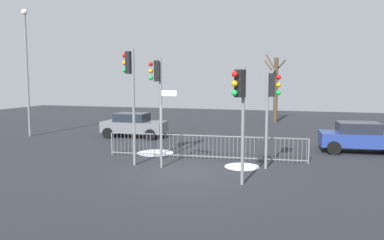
# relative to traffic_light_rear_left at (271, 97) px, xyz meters

# --- Properties ---
(ground_plane) EXTENTS (60.00, 60.00, 0.00)m
(ground_plane) POSITION_rel_traffic_light_rear_left_xyz_m (-2.92, -1.49, -2.83)
(ground_plane) COLOR #26282D
(traffic_light_rear_left) EXTENTS (0.56, 0.36, 3.86)m
(traffic_light_rear_left) POSITION_rel_traffic_light_rear_left_xyz_m (0.00, 0.00, 0.00)
(traffic_light_rear_left) COLOR slate
(traffic_light_rear_left) RESTS_ON ground
(traffic_light_foreground_right) EXTENTS (0.56, 0.36, 4.75)m
(traffic_light_foreground_right) POSITION_rel_traffic_light_rear_left_xyz_m (-5.55, -0.92, 0.64)
(traffic_light_foreground_right) COLOR slate
(traffic_light_foreground_right) RESTS_ON ground
(traffic_light_foreground_left) EXTENTS (0.43, 0.50, 3.95)m
(traffic_light_foreground_left) POSITION_rel_traffic_light_rear_left_xyz_m (-0.78, -2.68, 0.06)
(traffic_light_foreground_left) COLOR slate
(traffic_light_foreground_left) RESTS_ON ground
(traffic_light_rear_right) EXTENTS (0.53, 0.40, 4.44)m
(traffic_light_rear_right) POSITION_rel_traffic_light_rear_left_xyz_m (-4.93, 0.41, 0.42)
(traffic_light_rear_right) COLOR slate
(traffic_light_rear_right) RESTS_ON ground
(direction_sign_post) EXTENTS (0.77, 0.23, 3.35)m
(direction_sign_post) POSITION_rel_traffic_light_rear_left_xyz_m (-4.13, -1.07, -0.97)
(direction_sign_post) COLOR slate
(direction_sign_post) RESTS_ON ground
(pedestrian_guard_railing) EXTENTS (8.91, 0.73, 1.07)m
(pedestrian_guard_railing) POSITION_rel_traffic_light_rear_left_xyz_m (-2.94, 1.04, -2.28)
(pedestrian_guard_railing) COLOR slate
(pedestrian_guard_railing) RESTS_ON ground
(car_blue_far) EXTENTS (3.93, 2.18, 1.47)m
(car_blue_far) POSITION_rel_traffic_light_rear_left_xyz_m (3.88, 4.66, -2.07)
(car_blue_far) COLOR navy
(car_blue_far) RESTS_ON ground
(car_grey_near) EXTENTS (3.87, 2.06, 1.47)m
(car_grey_near) POSITION_rel_traffic_light_rear_left_xyz_m (-8.75, 6.00, -2.07)
(car_grey_near) COLOR slate
(car_grey_near) RESTS_ON ground
(street_lamp) EXTENTS (0.36, 0.36, 7.75)m
(street_lamp) POSITION_rel_traffic_light_rear_left_xyz_m (-15.12, 4.47, 1.83)
(street_lamp) COLOR slate
(street_lamp) RESTS_ON ground
(bare_tree_left) EXTENTS (1.77, 1.76, 5.55)m
(bare_tree_left) POSITION_rel_traffic_light_rear_left_xyz_m (-1.06, 16.51, 0.01)
(bare_tree_left) COLOR #473828
(bare_tree_left) RESTS_ON ground
(snow_patch_kerb) EXTENTS (1.74, 1.74, 0.01)m
(snow_patch_kerb) POSITION_rel_traffic_light_rear_left_xyz_m (-5.57, 1.68, -2.82)
(snow_patch_kerb) COLOR white
(snow_patch_kerb) RESTS_ON ground
(snow_patch_island) EXTENTS (1.42, 1.42, 0.01)m
(snow_patch_island) POSITION_rel_traffic_light_rear_left_xyz_m (-1.10, 0.01, -2.82)
(snow_patch_island) COLOR white
(snow_patch_island) RESTS_ON ground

